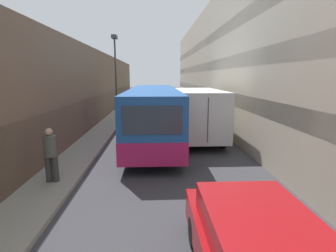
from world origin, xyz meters
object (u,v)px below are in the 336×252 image
(bus, at_px, (153,112))
(pedestrian, at_px, (51,153))
(box_truck, at_px, (195,111))
(street_lamp, at_px, (115,62))
(car_hatchback, at_px, (257,251))

(bus, relative_size, pedestrian, 6.68)
(pedestrian, bearing_deg, box_truck, 50.10)
(pedestrian, xyz_separation_m, street_lamp, (0.51, 11.34, 3.44))
(car_hatchback, height_order, street_lamp, street_lamp)
(pedestrian, bearing_deg, street_lamp, 87.42)
(car_hatchback, xyz_separation_m, bus, (-1.75, 10.84, 0.82))
(bus, distance_m, pedestrian, 7.16)
(car_hatchback, height_order, box_truck, box_truck)
(bus, distance_m, street_lamp, 6.44)
(box_truck, bearing_deg, street_lamp, 138.82)
(street_lamp, bearing_deg, pedestrian, -92.58)
(bus, relative_size, street_lamp, 1.89)
(car_hatchback, xyz_separation_m, pedestrian, (-5.01, 4.48, 0.39))
(bus, xyz_separation_m, box_truck, (2.43, 0.45, -0.01))
(car_hatchback, distance_m, box_truck, 11.34)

